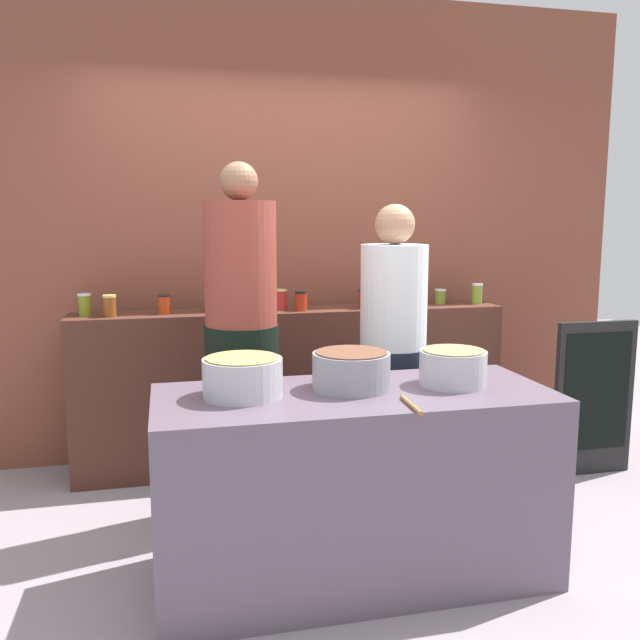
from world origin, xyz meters
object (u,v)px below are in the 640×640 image
(preserve_jar_1, at_px, (110,306))
(preserve_jar_5, at_px, (301,301))
(preserve_jar_6, at_px, (364,299))
(preserve_jar_9, at_px, (440,296))
(preserve_jar_2, at_px, (164,304))
(cooking_pot_right, at_px, (453,368))
(preserve_jar_7, at_px, (382,297))
(cook_with_tongs, at_px, (242,360))
(cooking_pot_center, at_px, (352,370))
(chalkboard_sign, at_px, (594,398))
(preserve_jar_10, at_px, (477,293))
(wooden_spoon, at_px, (411,405))
(cook_in_cap, at_px, (392,374))
(preserve_jar_4, at_px, (280,299))
(preserve_jar_0, at_px, (85,305))
(cooking_pot_left, at_px, (243,377))
(preserve_jar_3, at_px, (213,300))
(preserve_jar_8, at_px, (405,294))

(preserve_jar_1, distance_m, preserve_jar_5, 1.13)
(preserve_jar_6, xyz_separation_m, preserve_jar_9, (0.57, 0.11, -0.01))
(preserve_jar_2, height_order, cooking_pot_right, preserve_jar_2)
(preserve_jar_7, height_order, cook_with_tongs, cook_with_tongs)
(cooking_pot_center, xyz_separation_m, chalkboard_sign, (1.76, 0.74, -0.43))
(preserve_jar_10, bearing_deg, wooden_spoon, -123.51)
(preserve_jar_9, bearing_deg, cook_in_cap, -127.41)
(preserve_jar_4, relative_size, wooden_spoon, 0.52)
(chalkboard_sign, bearing_deg, preserve_jar_4, 161.81)
(preserve_jar_2, relative_size, cook_in_cap, 0.07)
(preserve_jar_5, bearing_deg, preserve_jar_1, 179.41)
(cooking_pot_center, bearing_deg, preserve_jar_6, 70.86)
(preserve_jar_4, relative_size, preserve_jar_9, 1.31)
(cook_in_cap, xyz_separation_m, chalkboard_sign, (1.36, 0.15, -0.26))
(preserve_jar_0, height_order, preserve_jar_7, preserve_jar_0)
(cooking_pot_right, bearing_deg, chalkboard_sign, 30.90)
(preserve_jar_10, bearing_deg, preserve_jar_9, 167.90)
(preserve_jar_9, bearing_deg, preserve_jar_6, -168.72)
(chalkboard_sign, bearing_deg, cooking_pot_left, -161.23)
(preserve_jar_3, bearing_deg, preserve_jar_8, 0.20)
(preserve_jar_3, height_order, preserve_jar_10, preserve_jar_3)
(cook_with_tongs, distance_m, cook_in_cap, 0.81)
(cooking_pot_center, bearing_deg, cooking_pot_left, -177.90)
(preserve_jar_0, distance_m, preserve_jar_9, 2.25)
(preserve_jar_4, bearing_deg, preserve_jar_3, 178.04)
(wooden_spoon, bearing_deg, cooking_pot_right, 43.25)
(preserve_jar_7, distance_m, cooking_pot_left, 1.76)
(preserve_jar_2, xyz_separation_m, preserve_jar_8, (1.54, 0.04, 0.01))
(preserve_jar_1, xyz_separation_m, cook_with_tongs, (0.69, -0.62, -0.23))
(preserve_jar_10, bearing_deg, preserve_jar_1, -178.62)
(preserve_jar_5, height_order, wooden_spoon, preserve_jar_5)
(preserve_jar_4, distance_m, chalkboard_sign, 2.02)
(preserve_jar_1, height_order, cook_in_cap, cook_in_cap)
(cooking_pot_left, relative_size, wooden_spoon, 1.37)
(preserve_jar_1, relative_size, preserve_jar_4, 1.00)
(cooking_pot_center, xyz_separation_m, wooden_spoon, (0.15, -0.32, -0.07))
(preserve_jar_2, distance_m, preserve_jar_8, 1.54)
(preserve_jar_2, height_order, wooden_spoon, preserve_jar_2)
(preserve_jar_2, bearing_deg, cooking_pot_right, -47.54)
(cooking_pot_right, relative_size, wooden_spoon, 1.22)
(preserve_jar_8, bearing_deg, preserve_jar_4, -178.73)
(preserve_jar_0, bearing_deg, preserve_jar_2, -3.15)
(preserve_jar_6, relative_size, preserve_jar_10, 0.93)
(preserve_jar_5, bearing_deg, chalkboard_sign, -17.14)
(preserve_jar_5, relative_size, preserve_jar_8, 0.86)
(preserve_jar_4, bearing_deg, preserve_jar_8, 1.27)
(cooking_pot_right, xyz_separation_m, cook_with_tongs, (-0.86, 0.70, -0.07))
(preserve_jar_0, height_order, cook_in_cap, cook_in_cap)
(preserve_jar_4, relative_size, preserve_jar_10, 0.95)
(preserve_jar_5, relative_size, preserve_jar_10, 0.92)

